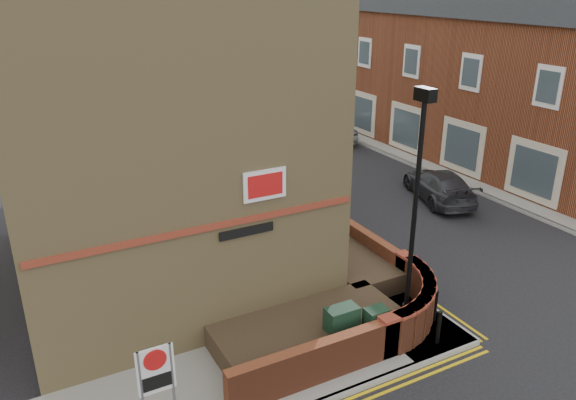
{
  "coord_description": "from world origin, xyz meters",
  "views": [
    {
      "loc": [
        -6.85,
        -8.24,
        8.64
      ],
      "look_at": [
        -0.33,
        4.0,
        3.15
      ],
      "focal_mm": 35.0,
      "sensor_mm": 36.0,
      "label": 1
    }
  ],
  "objects_px": {
    "lamppost": "(414,217)",
    "silver_car_near": "(292,170)",
    "zone_sign": "(157,378)",
    "utility_cabinet_large": "(341,329)"
  },
  "relations": [
    {
      "from": "utility_cabinet_large",
      "to": "zone_sign",
      "type": "bearing_deg",
      "value": -170.31
    },
    {
      "from": "zone_sign",
      "to": "silver_car_near",
      "type": "xyz_separation_m",
      "value": [
        9.58,
        12.33,
        -1.03
      ]
    },
    {
      "from": "zone_sign",
      "to": "silver_car_near",
      "type": "relative_size",
      "value": 0.59
    },
    {
      "from": "lamppost",
      "to": "utility_cabinet_large",
      "type": "height_order",
      "value": "lamppost"
    },
    {
      "from": "silver_car_near",
      "to": "zone_sign",
      "type": "bearing_deg",
      "value": -135.6
    },
    {
      "from": "lamppost",
      "to": "silver_car_near",
      "type": "xyz_separation_m",
      "value": [
        2.98,
        11.63,
        -2.73
      ]
    },
    {
      "from": "lamppost",
      "to": "silver_car_near",
      "type": "bearing_deg",
      "value": 75.64
    },
    {
      "from": "utility_cabinet_large",
      "to": "zone_sign",
      "type": "xyz_separation_m",
      "value": [
        -4.7,
        -0.8,
        0.92
      ]
    },
    {
      "from": "utility_cabinet_large",
      "to": "zone_sign",
      "type": "relative_size",
      "value": 0.55
    },
    {
      "from": "lamppost",
      "to": "silver_car_near",
      "type": "distance_m",
      "value": 12.31
    }
  ]
}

